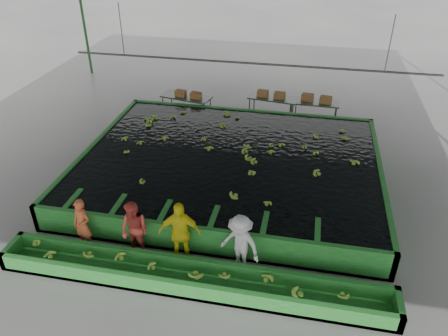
% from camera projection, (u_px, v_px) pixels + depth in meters
% --- Properties ---
extents(ground, '(80.00, 80.00, 0.00)m').
position_uv_depth(ground, '(221.00, 203.00, 13.98)').
color(ground, slate).
rests_on(ground, ground).
extents(shed_roof, '(20.00, 22.00, 0.04)m').
position_uv_depth(shed_roof, '(220.00, 47.00, 11.38)').
color(shed_roof, gray).
rests_on(shed_roof, shed_posts).
extents(shed_posts, '(20.00, 22.00, 5.00)m').
position_uv_depth(shed_posts, '(221.00, 133.00, 12.68)').
color(shed_posts, '#275E28').
rests_on(shed_posts, ground).
extents(flotation_tank, '(10.00, 8.00, 0.90)m').
position_uv_depth(flotation_tank, '(230.00, 167.00, 15.00)').
color(flotation_tank, '#24772A').
rests_on(flotation_tank, ground).
extents(tank_water, '(9.70, 7.70, 0.00)m').
position_uv_depth(tank_water, '(230.00, 157.00, 14.79)').
color(tank_water, black).
rests_on(tank_water, flotation_tank).
extents(sorting_trough, '(10.00, 1.00, 0.50)m').
position_uv_depth(sorting_trough, '(191.00, 278.00, 10.84)').
color(sorting_trough, '#24772A').
rests_on(sorting_trough, ground).
extents(cableway_rail, '(0.08, 0.08, 14.00)m').
position_uv_depth(cableway_rail, '(248.00, 63.00, 16.60)').
color(cableway_rail, '#59605B').
rests_on(cableway_rail, shed_roof).
extents(rail_hanger_left, '(0.04, 0.04, 2.00)m').
position_uv_depth(rail_hanger_left, '(121.00, 30.00, 16.94)').
color(rail_hanger_left, '#59605B').
rests_on(rail_hanger_left, shed_roof).
extents(rail_hanger_right, '(0.04, 0.04, 2.00)m').
position_uv_depth(rail_hanger_right, '(390.00, 44.00, 15.22)').
color(rail_hanger_right, '#59605B').
rests_on(rail_hanger_right, shed_roof).
extents(worker_a, '(0.65, 0.52, 1.55)m').
position_uv_depth(worker_a, '(82.00, 225.00, 11.79)').
color(worker_a, '#C95830').
rests_on(worker_a, ground).
extents(worker_b, '(0.98, 0.86, 1.68)m').
position_uv_depth(worker_b, '(135.00, 230.00, 11.49)').
color(worker_b, '#C23F36').
rests_on(worker_b, ground).
extents(worker_c, '(1.17, 0.65, 1.88)m').
position_uv_depth(worker_c, '(180.00, 233.00, 11.23)').
color(worker_c, yellow).
rests_on(worker_c, ground).
extents(worker_d, '(1.25, 0.98, 1.70)m').
position_uv_depth(worker_d, '(240.00, 244.00, 11.01)').
color(worker_d, silver).
rests_on(worker_d, ground).
extents(packing_table_left, '(2.31, 1.30, 0.99)m').
position_uv_depth(packing_table_left, '(187.00, 107.00, 19.32)').
color(packing_table_left, '#59605B').
rests_on(packing_table_left, ground).
extents(packing_table_mid, '(2.24, 1.15, 0.97)m').
position_uv_depth(packing_table_mid, '(273.00, 108.00, 19.25)').
color(packing_table_mid, '#59605B').
rests_on(packing_table_mid, ground).
extents(packing_table_right, '(2.14, 0.91, 0.97)m').
position_uv_depth(packing_table_right, '(313.00, 112.00, 18.87)').
color(packing_table_right, '#59605B').
rests_on(packing_table_right, ground).
extents(box_stack_left, '(1.20, 0.48, 0.25)m').
position_uv_depth(box_stack_left, '(188.00, 97.00, 18.97)').
color(box_stack_left, '#926030').
rests_on(box_stack_left, packing_table_left).
extents(box_stack_mid, '(1.25, 0.47, 0.26)m').
position_uv_depth(box_stack_mid, '(271.00, 97.00, 19.00)').
color(box_stack_mid, '#926030').
rests_on(box_stack_mid, packing_table_mid).
extents(box_stack_right, '(1.31, 0.55, 0.27)m').
position_uv_depth(box_stack_right, '(316.00, 101.00, 18.62)').
color(box_stack_right, '#926030').
rests_on(box_stack_right, packing_table_right).
extents(floating_bananas, '(8.93, 6.09, 0.12)m').
position_uv_depth(floating_bananas, '(234.00, 146.00, 15.46)').
color(floating_bananas, '#7FB436').
rests_on(floating_bananas, tank_water).
extents(trough_bananas, '(8.66, 0.58, 0.12)m').
position_uv_depth(trough_bananas, '(191.00, 273.00, 10.76)').
color(trough_bananas, '#7FB436').
rests_on(trough_bananas, sorting_trough).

